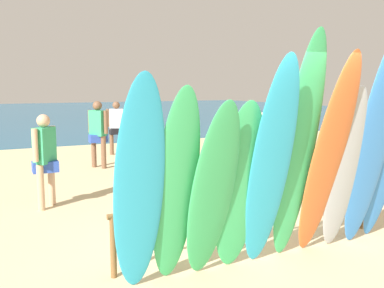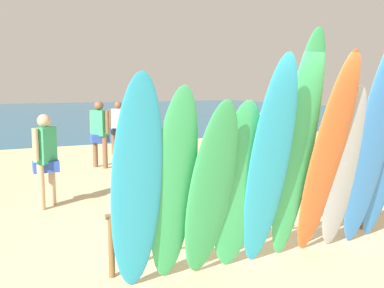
{
  "view_description": "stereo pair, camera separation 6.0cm",
  "coord_description": "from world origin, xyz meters",
  "px_view_note": "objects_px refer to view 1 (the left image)",
  "views": [
    {
      "loc": [
        -3.14,
        -4.51,
        2.13
      ],
      "look_at": [
        0.0,
        1.9,
        1.17
      ],
      "focal_mm": 40.29,
      "sensor_mm": 36.0,
      "label": 1
    },
    {
      "loc": [
        -3.08,
        -4.53,
        2.13
      ],
      "look_at": [
        0.0,
        1.9,
        1.17
      ],
      "focal_mm": 40.29,
      "sensor_mm": 36.0,
      "label": 2
    }
  ],
  "objects_px": {
    "surfboard_green_5": "(298,150)",
    "surfboard_green_1": "(176,188)",
    "surfboard_grey_7": "(344,169)",
    "beachgoer_strolling": "(98,130)",
    "surfboard_green_2": "(213,192)",
    "surfboard_teal_0": "(139,188)",
    "beachgoer_midbeach": "(45,154)",
    "surfboard_orange_6": "(328,157)",
    "beachgoer_by_water": "(339,152)",
    "beachgoer_photographing": "(117,124)",
    "beach_chair_red": "(338,163)",
    "beachgoer_near_rack": "(261,141)",
    "surfboard_rack": "(256,205)",
    "surfboard_green_3": "(239,188)",
    "surfboard_blue_8": "(373,143)",
    "surfboard_teal_4": "(271,166)"
  },
  "relations": [
    {
      "from": "surfboard_green_5",
      "to": "surfboard_green_1",
      "type": "bearing_deg",
      "value": 179.11
    },
    {
      "from": "surfboard_grey_7",
      "to": "beachgoer_strolling",
      "type": "bearing_deg",
      "value": 106.09
    },
    {
      "from": "surfboard_green_2",
      "to": "surfboard_grey_7",
      "type": "bearing_deg",
      "value": -4.69
    },
    {
      "from": "surfboard_teal_0",
      "to": "beachgoer_midbeach",
      "type": "relative_size",
      "value": 1.41
    },
    {
      "from": "surfboard_green_5",
      "to": "beachgoer_midbeach",
      "type": "xyz_separation_m",
      "value": [
        -2.38,
        3.81,
        -0.44
      ]
    },
    {
      "from": "surfboard_green_2",
      "to": "surfboard_orange_6",
      "type": "distance_m",
      "value": 1.6
    },
    {
      "from": "beachgoer_by_water",
      "to": "beachgoer_photographing",
      "type": "height_order",
      "value": "beachgoer_photographing"
    },
    {
      "from": "surfboard_orange_6",
      "to": "beach_chair_red",
      "type": "height_order",
      "value": "surfboard_orange_6"
    },
    {
      "from": "beachgoer_near_rack",
      "to": "surfboard_rack",
      "type": "bearing_deg",
      "value": -49.05
    },
    {
      "from": "surfboard_green_1",
      "to": "surfboard_green_3",
      "type": "distance_m",
      "value": 0.79
    },
    {
      "from": "surfboard_teal_0",
      "to": "beachgoer_near_rack",
      "type": "distance_m",
      "value": 5.99
    },
    {
      "from": "surfboard_orange_6",
      "to": "beachgoer_near_rack",
      "type": "xyz_separation_m",
      "value": [
        1.95,
        4.16,
        -0.39
      ]
    },
    {
      "from": "surfboard_grey_7",
      "to": "beachgoer_photographing",
      "type": "xyz_separation_m",
      "value": [
        -0.36,
        8.99,
        -0.12
      ]
    },
    {
      "from": "surfboard_blue_8",
      "to": "beachgoer_photographing",
      "type": "bearing_deg",
      "value": 95.93
    },
    {
      "from": "beachgoer_midbeach",
      "to": "surfboard_orange_6",
      "type": "bearing_deg",
      "value": 76.87
    },
    {
      "from": "surfboard_teal_4",
      "to": "surfboard_orange_6",
      "type": "xyz_separation_m",
      "value": [
        0.87,
        0.02,
        0.03
      ]
    },
    {
      "from": "surfboard_teal_0",
      "to": "beachgoer_by_water",
      "type": "bearing_deg",
      "value": 27.4
    },
    {
      "from": "surfboard_grey_7",
      "to": "surfboard_green_5",
      "type": "bearing_deg",
      "value": -172.64
    },
    {
      "from": "surfboard_green_1",
      "to": "beachgoer_photographing",
      "type": "height_order",
      "value": "surfboard_green_1"
    },
    {
      "from": "surfboard_rack",
      "to": "beach_chair_red",
      "type": "relative_size",
      "value": 4.77
    },
    {
      "from": "surfboard_blue_8",
      "to": "surfboard_rack",
      "type": "bearing_deg",
      "value": 156.43
    },
    {
      "from": "surfboard_teal_4",
      "to": "beachgoer_strolling",
      "type": "distance_m",
      "value": 7.18
    },
    {
      "from": "surfboard_teal_0",
      "to": "beachgoer_midbeach",
      "type": "xyz_separation_m",
      "value": [
        -0.4,
        3.8,
        -0.19
      ]
    },
    {
      "from": "surfboard_grey_7",
      "to": "beach_chair_red",
      "type": "bearing_deg",
      "value": 50.81
    },
    {
      "from": "surfboard_green_5",
      "to": "beachgoer_by_water",
      "type": "xyz_separation_m",
      "value": [
        2.78,
        2.12,
        -0.51
      ]
    },
    {
      "from": "surfboard_rack",
      "to": "beachgoer_near_rack",
      "type": "distance_m",
      "value": 4.39
    },
    {
      "from": "beachgoer_near_rack",
      "to": "beachgoer_photographing",
      "type": "distance_m",
      "value": 5.28
    },
    {
      "from": "surfboard_green_3",
      "to": "beachgoer_by_water",
      "type": "height_order",
      "value": "surfboard_green_3"
    },
    {
      "from": "surfboard_orange_6",
      "to": "beachgoer_by_water",
      "type": "xyz_separation_m",
      "value": [
        2.35,
        2.17,
        -0.4
      ]
    },
    {
      "from": "surfboard_teal_0",
      "to": "surfboard_grey_7",
      "type": "xyz_separation_m",
      "value": [
        2.76,
        0.03,
        -0.06
      ]
    },
    {
      "from": "beachgoer_photographing",
      "to": "surfboard_green_1",
      "type": "bearing_deg",
      "value": 99.63
    },
    {
      "from": "surfboard_orange_6",
      "to": "surfboard_blue_8",
      "type": "relative_size",
      "value": 0.92
    },
    {
      "from": "surfboard_teal_4",
      "to": "surfboard_grey_7",
      "type": "relative_size",
      "value": 1.17
    },
    {
      "from": "surfboard_green_5",
      "to": "surfboard_orange_6",
      "type": "relative_size",
      "value": 1.08
    },
    {
      "from": "surfboard_green_3",
      "to": "surfboard_rack",
      "type": "bearing_deg",
      "value": 41.78
    },
    {
      "from": "surfboard_green_1",
      "to": "beachgoer_by_water",
      "type": "bearing_deg",
      "value": 25.69
    },
    {
      "from": "surfboard_teal_0",
      "to": "surfboard_green_5",
      "type": "xyz_separation_m",
      "value": [
        1.97,
        -0.01,
        0.25
      ]
    },
    {
      "from": "surfboard_green_2",
      "to": "beachgoer_strolling",
      "type": "bearing_deg",
      "value": 79.87
    },
    {
      "from": "beachgoer_near_rack",
      "to": "beachgoer_photographing",
      "type": "height_order",
      "value": "beachgoer_photographing"
    },
    {
      "from": "surfboard_teal_4",
      "to": "surfboard_green_5",
      "type": "xyz_separation_m",
      "value": [
        0.45,
        0.06,
        0.14
      ]
    },
    {
      "from": "surfboard_green_1",
      "to": "beach_chair_red",
      "type": "relative_size",
      "value": 2.68
    },
    {
      "from": "beachgoer_near_rack",
      "to": "beachgoer_strolling",
      "type": "xyz_separation_m",
      "value": [
        -3.0,
        2.99,
        0.12
      ]
    },
    {
      "from": "surfboard_teal_4",
      "to": "surfboard_green_5",
      "type": "distance_m",
      "value": 0.47
    },
    {
      "from": "surfboard_green_5",
      "to": "surfboard_orange_6",
      "type": "height_order",
      "value": "surfboard_green_5"
    },
    {
      "from": "surfboard_grey_7",
      "to": "beach_chair_red",
      "type": "relative_size",
      "value": 2.66
    },
    {
      "from": "beachgoer_midbeach",
      "to": "beachgoer_photographing",
      "type": "relative_size",
      "value": 1.0
    },
    {
      "from": "beachgoer_by_water",
      "to": "surfboard_green_5",
      "type": "bearing_deg",
      "value": -137.65
    },
    {
      "from": "surfboard_green_2",
      "to": "beachgoer_by_water",
      "type": "bearing_deg",
      "value": 22.5
    },
    {
      "from": "beachgoer_strolling",
      "to": "beach_chair_red",
      "type": "xyz_separation_m",
      "value": [
        4.35,
        -4.03,
        -0.58
      ]
    },
    {
      "from": "surfboard_blue_8",
      "to": "surfboard_grey_7",
      "type": "bearing_deg",
      "value": 166.53
    }
  ]
}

